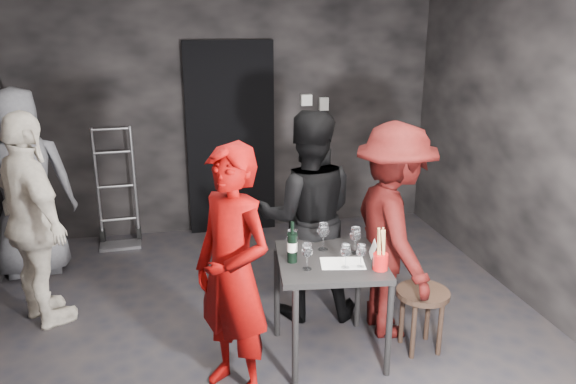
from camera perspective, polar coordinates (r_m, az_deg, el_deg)
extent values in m
cube|color=black|center=(4.33, -1.79, -15.30)|extent=(4.50, 5.00, 0.02)
cube|color=black|center=(6.20, -5.99, 8.20)|extent=(4.50, 0.04, 2.70)
cube|color=black|center=(4.69, 26.25, 3.46)|extent=(0.04, 5.00, 2.70)
cube|color=black|center=(6.19, -5.84, 5.37)|extent=(0.95, 0.10, 2.10)
cube|color=#B7B7B2|center=(6.27, 1.87, 9.33)|extent=(0.12, 0.06, 0.12)
cube|color=#B7B7B2|center=(6.33, 3.65, 8.92)|extent=(0.10, 0.06, 0.14)
cylinder|color=#B2B2B7|center=(6.17, -18.80, 0.43)|extent=(0.03, 0.03, 1.26)
cylinder|color=#B2B2B7|center=(6.13, -15.30, 0.65)|extent=(0.03, 0.03, 1.26)
cube|color=#B2B2B7|center=(6.23, -16.64, -5.20)|extent=(0.42, 0.23, 0.03)
cylinder|color=black|center=(6.37, -18.29, -4.22)|extent=(0.04, 0.16, 0.16)
cylinder|color=black|center=(6.34, -14.89, -4.03)|extent=(0.04, 0.16, 0.16)
cube|color=black|center=(3.89, 4.37, -7.05)|extent=(0.72, 0.72, 0.04)
cylinder|color=black|center=(3.73, 0.74, -14.75)|extent=(0.04, 0.04, 0.71)
cylinder|color=black|center=(3.90, 10.23, -13.50)|extent=(0.04, 0.04, 0.71)
cylinder|color=black|center=(4.27, -1.14, -10.25)|extent=(0.04, 0.04, 0.71)
cylinder|color=black|center=(4.42, 7.15, -9.38)|extent=(0.04, 0.04, 0.71)
cylinder|color=black|center=(4.18, 13.56, -9.97)|extent=(0.38, 0.38, 0.04)
cylinder|color=black|center=(4.42, 13.99, -12.03)|extent=(0.04, 0.04, 0.41)
cylinder|color=black|center=(4.34, 11.49, -12.42)|extent=(0.04, 0.04, 0.41)
cylinder|color=black|center=(4.18, 12.61, -13.76)|extent=(0.04, 0.04, 0.41)
cylinder|color=black|center=(4.26, 15.19, -13.31)|extent=(0.04, 0.04, 0.41)
imported|color=#750402|center=(3.48, -5.66, -7.12)|extent=(0.74, 0.78, 1.80)
imported|color=black|center=(4.37, 1.99, -1.28)|extent=(0.98, 0.65, 1.88)
imported|color=#380A08|center=(4.21, 10.65, -3.08)|extent=(0.54, 1.15, 1.77)
imported|color=#F1E3CF|center=(4.65, -24.60, -1.47)|extent=(1.07, 1.23, 1.92)
imported|color=slate|center=(5.60, -25.45, 2.23)|extent=(1.07, 0.67, 2.06)
cube|color=white|center=(3.82, 5.56, -7.22)|extent=(0.32, 0.25, 0.00)
cylinder|color=black|center=(3.79, 0.43, -5.69)|extent=(0.07, 0.07, 0.20)
cylinder|color=black|center=(3.74, 0.44, -3.66)|extent=(0.03, 0.03, 0.08)
cylinder|color=white|center=(3.79, 0.43, -5.56)|extent=(0.07, 0.07, 0.07)
cylinder|color=#B91010|center=(3.75, 9.36, -6.99)|extent=(0.10, 0.10, 0.11)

